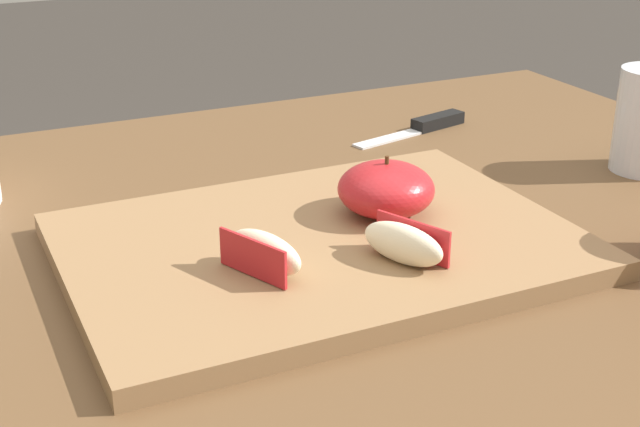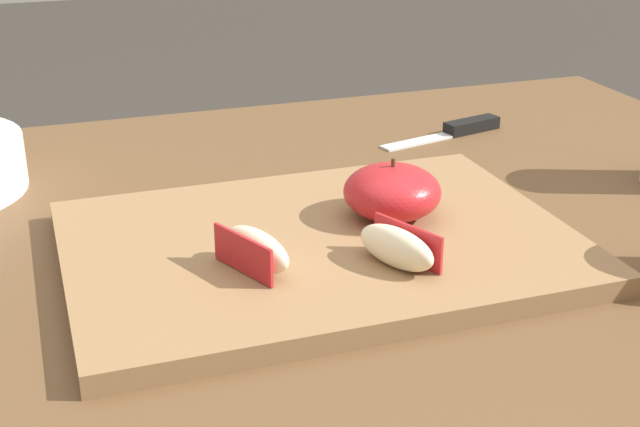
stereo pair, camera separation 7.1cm
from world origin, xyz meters
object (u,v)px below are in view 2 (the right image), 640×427
(apple_wedge_near_knife, at_px, (255,250))
(paring_knife, at_px, (463,128))
(apple_wedge_front, at_px, (397,247))
(apple_half_skin_up, at_px, (392,192))
(cutting_board, at_px, (320,246))

(apple_wedge_near_knife, relative_size, paring_knife, 0.46)
(apple_wedge_front, bearing_deg, paring_knife, 55.31)
(paring_knife, bearing_deg, apple_wedge_front, -124.69)
(apple_wedge_near_knife, height_order, paring_knife, apple_wedge_near_knife)
(apple_half_skin_up, height_order, apple_wedge_front, apple_half_skin_up)
(cutting_board, distance_m, paring_knife, 0.36)
(apple_wedge_near_knife, bearing_deg, paring_knife, 42.05)
(cutting_board, distance_m, apple_wedge_front, 0.08)
(cutting_board, bearing_deg, apple_half_skin_up, 14.63)
(apple_half_skin_up, xyz_separation_m, paring_knife, (0.19, 0.24, -0.03))
(apple_wedge_near_knife, bearing_deg, apple_half_skin_up, 23.16)
(apple_half_skin_up, xyz_separation_m, apple_wedge_near_knife, (-0.13, -0.06, -0.01))
(cutting_board, bearing_deg, apple_wedge_front, -61.67)
(apple_half_skin_up, bearing_deg, apple_wedge_near_knife, -156.84)
(paring_knife, bearing_deg, cutting_board, -135.76)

